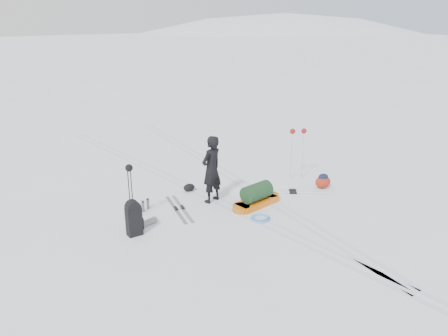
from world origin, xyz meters
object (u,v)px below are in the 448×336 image
(expedition_rucksack, at_px, (136,218))
(ski_poles_black, at_px, (129,175))
(skier, at_px, (212,169))
(pulk_sled, at_px, (257,197))

(expedition_rucksack, relative_size, ski_poles_black, 0.61)
(expedition_rucksack, bearing_deg, skier, 14.82)
(skier, bearing_deg, ski_poles_black, -18.75)
(skier, height_order, pulk_sled, skier)
(skier, relative_size, pulk_sled, 1.13)
(expedition_rucksack, height_order, ski_poles_black, ski_poles_black)
(expedition_rucksack, xyz_separation_m, ski_poles_black, (0.21, 0.63, 0.76))
(skier, height_order, ski_poles_black, skier)
(skier, xyz_separation_m, ski_poles_black, (-2.12, 0.18, 0.27))
(pulk_sled, xyz_separation_m, expedition_rucksack, (-3.08, 0.43, 0.15))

